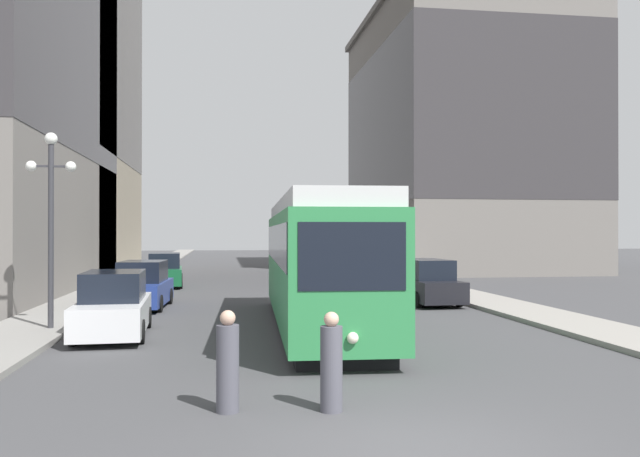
% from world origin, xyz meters
% --- Properties ---
extents(ground_plane, '(200.00, 200.00, 0.00)m').
position_xyz_m(ground_plane, '(0.00, 0.00, 0.00)').
color(ground_plane, '#424244').
extents(sidewalk_left, '(2.52, 120.00, 0.15)m').
position_xyz_m(sidewalk_left, '(-8.23, 40.00, 0.07)').
color(sidewalk_left, gray).
rests_on(sidewalk_left, ground).
extents(sidewalk_right, '(2.52, 120.00, 0.15)m').
position_xyz_m(sidewalk_right, '(8.23, 40.00, 0.07)').
color(sidewalk_right, gray).
rests_on(sidewalk_right, ground).
extents(streetcar, '(3.21, 14.15, 3.89)m').
position_xyz_m(streetcar, '(0.27, 11.49, 2.10)').
color(streetcar, black).
rests_on(streetcar, ground).
extents(transit_bus, '(2.65, 11.54, 3.45)m').
position_xyz_m(transit_bus, '(3.93, 29.26, 1.95)').
color(transit_bus, black).
rests_on(transit_bus, ground).
extents(parked_car_left_near, '(2.05, 4.85, 1.82)m').
position_xyz_m(parked_car_left_near, '(-5.67, 10.73, 0.84)').
color(parked_car_left_near, black).
rests_on(parked_car_left_near, ground).
extents(parked_car_left_mid, '(2.07, 4.61, 1.82)m').
position_xyz_m(parked_car_left_mid, '(-5.67, 17.63, 0.84)').
color(parked_car_left_mid, black).
rests_on(parked_car_left_mid, ground).
extents(parked_car_right_far, '(2.05, 4.95, 1.82)m').
position_xyz_m(parked_car_right_far, '(5.67, 17.64, 0.84)').
color(parked_car_right_far, black).
rests_on(parked_car_right_far, ground).
extents(parked_car_left_far, '(2.08, 4.55, 1.82)m').
position_xyz_m(parked_car_left_far, '(-5.67, 27.68, 0.84)').
color(parked_car_left_far, black).
rests_on(parked_car_left_far, ground).
extents(pedestrian_crossing_near, '(0.37, 0.37, 1.63)m').
position_xyz_m(pedestrian_crossing_near, '(-0.88, 2.09, 0.76)').
color(pedestrian_crossing_near, '#4C4C56').
rests_on(pedestrian_crossing_near, ground).
extents(pedestrian_crossing_far, '(0.37, 0.37, 1.66)m').
position_xyz_m(pedestrian_crossing_far, '(-2.56, 2.31, 0.77)').
color(pedestrian_crossing_far, '#4C4C56').
rests_on(pedestrian_crossing_far, ground).
extents(lamp_post_left_near, '(1.41, 0.36, 5.69)m').
position_xyz_m(lamp_post_left_near, '(-7.57, 11.55, 3.87)').
color(lamp_post_left_near, '#333338').
rests_on(lamp_post_left_near, sidewalk_left).
extents(building_left_corner, '(11.85, 20.56, 32.13)m').
position_xyz_m(building_left_corner, '(-15.11, 40.00, 16.57)').
color(building_left_corner, gray).
rests_on(building_left_corner, ground).
extents(building_right_corner, '(14.71, 22.26, 20.86)m').
position_xyz_m(building_right_corner, '(16.54, 42.76, 10.72)').
color(building_right_corner, slate).
rests_on(building_right_corner, ground).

